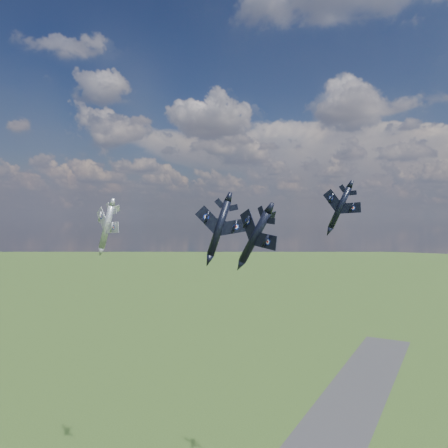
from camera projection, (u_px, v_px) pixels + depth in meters
The scene contains 4 objects.
jet_lead_navy at pixel (219, 228), 81.67m from camera, with size 10.54×14.69×3.04m, color black, non-canonical shape.
jet_right_navy at pixel (255, 237), 64.32m from camera, with size 8.99×12.53×2.59m, color black, non-canonical shape.
jet_high_navy at pixel (340, 208), 90.12m from camera, with size 9.04×12.61×2.61m, color black, non-canonical shape.
jet_left_silver at pixel (107, 227), 102.36m from camera, with size 10.90×15.19×3.14m, color gray, non-canonical shape.
Camera 1 is at (42.94, -60.95, 84.15)m, focal length 35.00 mm.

